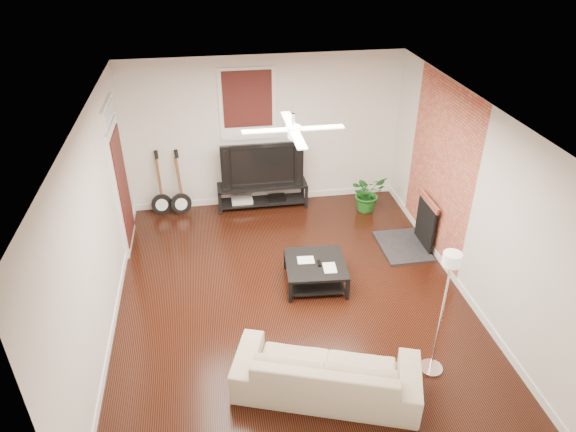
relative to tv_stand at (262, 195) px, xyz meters
name	(u,v)px	position (x,y,z in m)	size (l,w,h in m)	color
room	(293,215)	(0.10, -2.78, 1.17)	(5.01, 6.01, 2.81)	black
brick_accent	(440,170)	(2.59, -1.78, 1.17)	(0.02, 2.20, 2.80)	#B4493A
fireplace	(414,223)	(2.30, -1.78, 0.23)	(0.80, 1.10, 0.92)	black
window_back	(248,105)	(-0.20, 0.19, 1.72)	(1.00, 0.06, 1.30)	#35100E
door_left	(120,176)	(-2.36, -0.88, 1.02)	(0.08, 1.00, 2.50)	white
tv_stand	(262,195)	(0.00, 0.00, 0.00)	(1.67, 0.45, 0.47)	black
tv	(261,163)	(0.00, 0.02, 0.66)	(1.50, 0.20, 0.86)	black
coffee_table	(315,273)	(0.50, -2.49, -0.05)	(0.88, 0.88, 0.37)	black
sofa	(327,371)	(0.21, -4.51, 0.08)	(2.13, 0.83, 0.62)	tan
floor_lamp	(441,315)	(1.56, -4.41, 0.63)	(0.29, 0.29, 1.74)	silver
potted_plant	(367,193)	(1.91, -0.45, 0.12)	(0.64, 0.55, 0.71)	#1B601C
guitar_left	(159,185)	(-1.87, -0.03, 0.38)	(0.38, 0.27, 1.23)	black
guitar_right	(179,184)	(-1.52, -0.06, 0.38)	(0.38, 0.27, 1.23)	black
ceiling_fan	(293,129)	(0.10, -2.78, 2.37)	(1.24, 1.24, 0.32)	white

